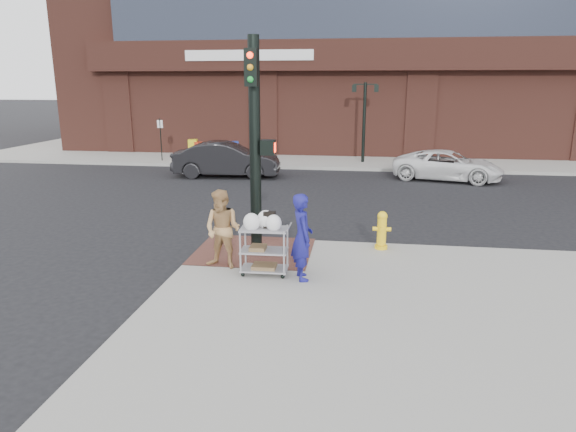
% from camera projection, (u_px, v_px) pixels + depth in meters
% --- Properties ---
extents(ground, '(220.00, 220.00, 0.00)m').
position_uv_depth(ground, '(271.00, 271.00, 11.60)').
color(ground, black).
rests_on(ground, ground).
extents(sidewalk_far, '(65.00, 36.00, 0.15)m').
position_uv_depth(sidewalk_far, '(497.00, 136.00, 40.52)').
color(sidewalk_far, gray).
rests_on(sidewalk_far, ground).
extents(brick_curb_ramp, '(2.80, 2.40, 0.01)m').
position_uv_depth(brick_curb_ramp, '(254.00, 251.00, 12.51)').
color(brick_curb_ramp, '#533027').
rests_on(brick_curb_ramp, sidewalk_near).
extents(lamp_post, '(1.32, 0.22, 4.00)m').
position_uv_depth(lamp_post, '(364.00, 113.00, 25.99)').
color(lamp_post, black).
rests_on(lamp_post, sidewalk_far).
extents(parking_sign, '(0.05, 0.05, 2.20)m').
position_uv_depth(parking_sign, '(161.00, 139.00, 26.82)').
color(parking_sign, black).
rests_on(parking_sign, sidewalk_far).
extents(traffic_signal_pole, '(0.61, 0.51, 5.00)m').
position_uv_depth(traffic_signal_pole, '(256.00, 142.00, 11.69)').
color(traffic_signal_pole, black).
rests_on(traffic_signal_pole, sidewalk_near).
extents(woman_blue, '(0.63, 0.77, 1.82)m').
position_uv_depth(woman_blue, '(302.00, 237.00, 10.54)').
color(woman_blue, navy).
rests_on(woman_blue, sidewalk_near).
extents(pedestrian_tan, '(0.98, 0.84, 1.75)m').
position_uv_depth(pedestrian_tan, '(223.00, 229.00, 11.20)').
color(pedestrian_tan, tan).
rests_on(pedestrian_tan, sidewalk_near).
extents(sedan_dark, '(4.86, 2.00, 1.56)m').
position_uv_depth(sedan_dark, '(227.00, 159.00, 23.07)').
color(sedan_dark, black).
rests_on(sedan_dark, ground).
extents(minivan_white, '(5.00, 3.21, 1.28)m').
position_uv_depth(minivan_white, '(448.00, 165.00, 22.32)').
color(minivan_white, white).
rests_on(minivan_white, ground).
extents(utility_cart, '(1.01, 0.58, 1.38)m').
position_uv_depth(utility_cart, '(264.00, 246.00, 10.87)').
color(utility_cart, gray).
rests_on(utility_cart, sidewalk_near).
extents(fire_hydrant, '(0.45, 0.31, 0.95)m').
position_uv_depth(fire_hydrant, '(382.00, 230.00, 12.59)').
color(fire_hydrant, yellow).
rests_on(fire_hydrant, sidewalk_near).
extents(newsbox_red, '(0.52, 0.50, 0.96)m').
position_uv_depth(newsbox_red, '(198.00, 151.00, 27.12)').
color(newsbox_red, '#B82B15').
rests_on(newsbox_red, sidewalk_far).
extents(newsbox_yellow, '(0.52, 0.48, 1.08)m').
position_uv_depth(newsbox_yellow, '(193.00, 150.00, 27.21)').
color(newsbox_yellow, yellow).
rests_on(newsbox_yellow, sidewalk_far).
extents(newsbox_blue, '(0.53, 0.51, 0.99)m').
position_uv_depth(newsbox_blue, '(234.00, 151.00, 27.11)').
color(newsbox_blue, navy).
rests_on(newsbox_blue, sidewalk_far).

